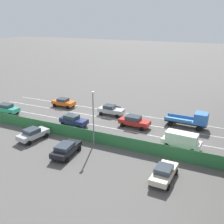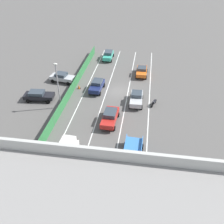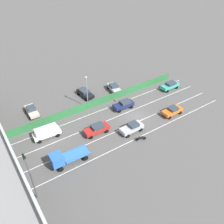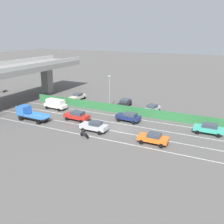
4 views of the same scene
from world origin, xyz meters
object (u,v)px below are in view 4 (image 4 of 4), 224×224
Objects in this scene: car_sedan_red at (77,115)px; motorcycle at (84,135)px; car_van_white at (55,104)px; car_taxi_teal at (209,128)px; street_lamp at (109,90)px; traffic_cone at (136,115)px; car_taxi_orange at (153,138)px; car_sedan_silver at (94,126)px; flatbed_truck_blue at (28,113)px; parked_sedan_cream at (78,96)px; parked_wagon_silver at (152,109)px; car_sedan_navy at (129,117)px; parked_sedan_dark at (125,103)px.

motorcycle is (-5.89, -5.27, -0.48)m from car_sedan_red.
car_van_white is 16.37m from motorcycle.
car_taxi_teal is 19.96m from street_lamp.
car_taxi_teal is 6.27× the size of traffic_cone.
traffic_cone is at bearing 33.20° from car_taxi_orange.
car_taxi_teal is 1.02× the size of car_sedan_silver.
car_van_white is at bearing -1.70° from flatbed_truck_blue.
car_taxi_orange is 9.81m from car_taxi_teal.
car_taxi_teal is 0.63× the size of street_lamp.
traffic_cone is at bearing -101.03° from street_lamp.
car_sedan_red is 0.66× the size of street_lamp.
flatbed_truck_blue is (-3.52, 8.05, 0.33)m from car_sedan_red.
parked_sedan_cream is at bearing 74.64° from car_taxi_teal.
flatbed_truck_blue reaches higher than parked_wagon_silver.
car_van_white reaches higher than car_sedan_red.
flatbed_truck_blue is (-0.03, 23.25, 0.40)m from car_taxi_orange.
car_van_white is at bearing 108.67° from parked_wagon_silver.
car_sedan_navy is at bearing 91.16° from car_taxi_teal.
parked_wagon_silver is (6.34, 11.23, -0.04)m from car_taxi_teal.
parked_sedan_dark reaches higher than traffic_cone.
traffic_cone is (2.73, -16.41, -0.84)m from car_van_white.
flatbed_truck_blue is 1.33× the size of parked_sedan_dark.
car_sedan_navy is at bearing -24.47° from car_sedan_silver.
car_taxi_orange is 9.71m from car_sedan_navy.
car_taxi_orange reaches higher than motorcycle.
parked_sedan_dark is at bearing -20.85° from street_lamp.
motorcycle is 0.42× the size of parked_sedan_cream.
car_sedan_red reaches higher than parked_wagon_silver.
car_taxi_orange is 17.33m from street_lamp.
parked_sedan_dark is 6.56× the size of traffic_cone.
parked_sedan_cream reaches higher than parked_sedan_dark.
traffic_cone is (-1.18, -6.05, -3.98)m from street_lamp.
traffic_cone is (3.12, -0.11, -0.59)m from car_sedan_navy.
car_taxi_orange is at bearing -89.94° from flatbed_truck_blue.
car_van_white is 0.78× the size of flatbed_truck_blue.
flatbed_truck_blue reaches higher than motorcycle.
car_sedan_navy is (-0.39, -16.30, -0.25)m from car_van_white.
parked_sedan_cream is at bearing 68.37° from street_lamp.
parked_wagon_silver is at bearing -53.77° from flatbed_truck_blue.
car_taxi_orange is 27.70m from parked_sedan_cream.
car_taxi_orange is 9.79m from car_sedan_silver.
flatbed_truck_blue is at bearing 178.30° from car_van_white.
car_sedan_navy is (7.00, 6.73, 0.05)m from car_taxi_orange.
car_taxi_orange is 0.96× the size of car_taxi_teal.
street_lamp is (4.30, 5.95, 3.39)m from car_sedan_navy.
parked_sedan_dark is 5.49m from street_lamp.
parked_wagon_silver is (13.63, -18.61, -0.37)m from flatbed_truck_blue.
parked_wagon_silver is at bearing -29.55° from traffic_cone.
car_taxi_teal is at bearing -88.84° from car_sedan_navy.
motorcycle reaches higher than traffic_cone.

